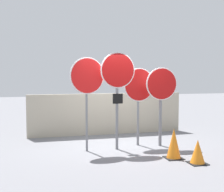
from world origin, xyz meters
TOP-DOWN VIEW (x-y plane):
  - ground_plane at (0.00, 0.00)m, footprint 40.00×40.00m
  - fence_back at (0.00, 1.81)m, footprint 5.16×0.12m
  - stop_sign_0 at (-1.04, -0.31)m, footprint 0.93×0.25m
  - stop_sign_1 at (-0.24, -0.33)m, footprint 0.94×0.16m
  - stop_sign_2 at (0.47, -0.00)m, footprint 0.93×0.18m
  - stop_sign_3 at (1.04, -0.23)m, footprint 0.90×0.14m
  - traffic_cone_0 at (1.14, -2.03)m, footprint 0.39×0.39m
  - traffic_cone_1 at (0.81, -1.50)m, footprint 0.41×0.41m

SIDE VIEW (x-z plane):
  - ground_plane at x=0.00m, z-range 0.00..0.00m
  - traffic_cone_0 at x=1.14m, z-range 0.00..0.54m
  - traffic_cone_1 at x=0.81m, z-range 0.00..0.71m
  - fence_back at x=0.00m, z-range 0.00..1.36m
  - stop_sign_3 at x=1.04m, z-range 0.43..2.61m
  - stop_sign_2 at x=0.47m, z-range 0.49..2.65m
  - stop_sign_0 at x=-1.04m, z-range 0.61..3.04m
  - stop_sign_1 at x=-0.24m, z-range 0.57..3.14m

